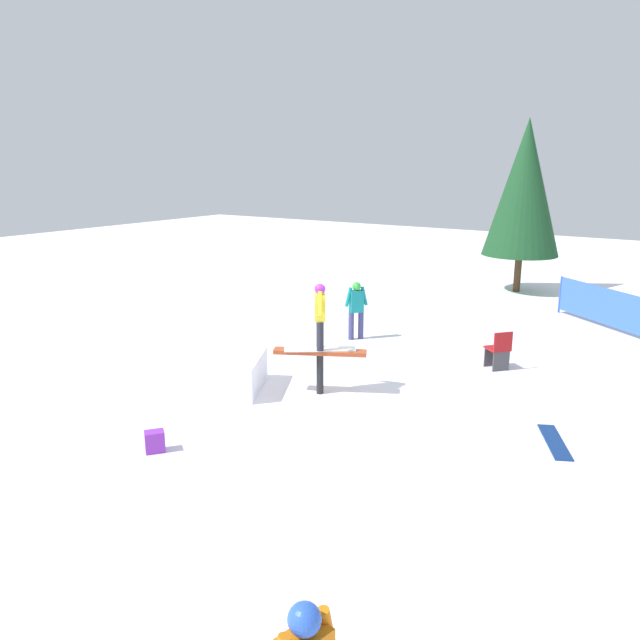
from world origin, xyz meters
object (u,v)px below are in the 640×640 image
(loose_snowboard_navy, at_px, (555,442))
(backpack_on_snow, at_px, (155,441))
(rail_feature, at_px, (320,358))
(bystander_teal, at_px, (356,307))
(folding_chair, at_px, (498,351))
(main_rider_on_rail, at_px, (320,318))
(pine_tree_near, at_px, (524,188))

(loose_snowboard_navy, distance_m, backpack_on_snow, 6.44)
(rail_feature, distance_m, loose_snowboard_navy, 4.48)
(bystander_teal, height_order, backpack_on_snow, bystander_teal)
(folding_chair, bearing_deg, rail_feature, 4.21)
(loose_snowboard_navy, bearing_deg, main_rider_on_rail, -112.67)
(loose_snowboard_navy, bearing_deg, folding_chair, -173.85)
(pine_tree_near, bearing_deg, backpack_on_snow, -93.99)
(loose_snowboard_navy, distance_m, folding_chair, 3.70)
(loose_snowboard_navy, xyz_separation_m, folding_chair, (-1.96, 3.11, 0.40))
(rail_feature, distance_m, bystander_teal, 3.96)
(backpack_on_snow, bearing_deg, main_rider_on_rail, 25.19)
(folding_chair, xyz_separation_m, backpack_on_snow, (-3.23, -6.92, -0.24))
(backpack_on_snow, bearing_deg, bystander_teal, 42.06)
(bystander_teal, distance_m, backpack_on_snow, 7.32)
(main_rider_on_rail, bearing_deg, pine_tree_near, 53.67)
(rail_feature, xyz_separation_m, backpack_on_snow, (-0.77, -3.55, -0.56))
(rail_feature, bearing_deg, main_rider_on_rail, 0.00)
(loose_snowboard_navy, height_order, folding_chair, folding_chair)
(bystander_teal, height_order, loose_snowboard_navy, bystander_teal)
(pine_tree_near, bearing_deg, folding_chair, -76.09)
(rail_feature, height_order, loose_snowboard_navy, rail_feature)
(backpack_on_snow, height_order, pine_tree_near, pine_tree_near)
(bystander_teal, bearing_deg, loose_snowboard_navy, -81.94)
(backpack_on_snow, bearing_deg, folding_chair, 12.51)
(rail_feature, bearing_deg, backpack_on_snow, -129.38)
(main_rider_on_rail, relative_size, bystander_teal, 0.88)
(rail_feature, relative_size, pine_tree_near, 0.30)
(rail_feature, bearing_deg, bystander_teal, 82.92)
(main_rider_on_rail, xyz_separation_m, pine_tree_near, (0.31, 12.01, 2.02))
(folding_chair, height_order, backpack_on_snow, folding_chair)
(main_rider_on_rail, relative_size, backpack_on_snow, 3.85)
(rail_feature, height_order, main_rider_on_rail, main_rider_on_rail)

